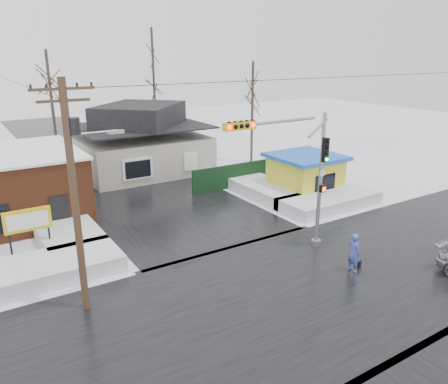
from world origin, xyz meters
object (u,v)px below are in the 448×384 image
kiosk (305,174)px  pedestrian (354,253)px  marquee_sign (28,222)px  utility_pole (75,186)px  traffic_signal (298,166)px

kiosk → pedestrian: bearing=-121.3°
marquee_sign → kiosk: kiosk is taller
utility_pole → marquee_sign: size_ratio=3.53×
utility_pole → pedestrian: 12.58m
traffic_signal → utility_pole: 10.39m
utility_pole → marquee_sign: bearing=100.1°
marquee_sign → pedestrian: marquee_sign is taller
kiosk → utility_pole: bearing=-159.6°
traffic_signal → kiosk: bearing=44.8°
utility_pole → kiosk: utility_pole is taller
traffic_signal → utility_pole: utility_pole is taller
pedestrian → utility_pole: bearing=77.3°
utility_pole → pedestrian: size_ratio=4.79×
marquee_sign → pedestrian: (12.39, -9.55, -0.98)m
utility_pole → marquee_sign: utility_pole is taller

